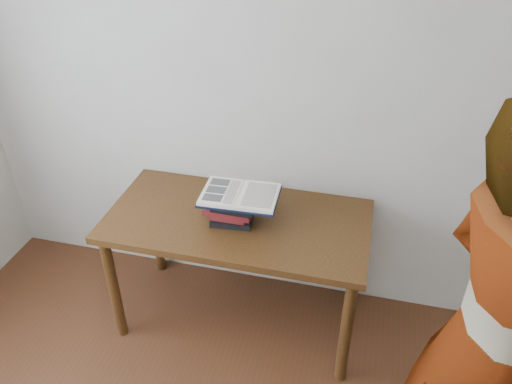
# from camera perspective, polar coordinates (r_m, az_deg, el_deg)

# --- Properties ---
(room_shell) EXTENTS (3.54, 3.54, 2.62)m
(room_shell) POSITION_cam_1_polar(r_m,az_deg,el_deg) (1.19, -23.56, -6.82)
(room_shell) COLOR beige
(room_shell) RESTS_ON ground
(desk) EXTENTS (1.40, 0.70, 0.75)m
(desk) POSITION_cam_1_polar(r_m,az_deg,el_deg) (2.73, -2.10, -4.64)
(desk) COLOR #4D3613
(desk) RESTS_ON ground
(book_stack) EXTENTS (0.27, 0.21, 0.17)m
(book_stack) POSITION_cam_1_polar(r_m,az_deg,el_deg) (2.61, -2.73, -1.67)
(book_stack) COLOR black
(book_stack) RESTS_ON desk
(open_book) EXTENTS (0.40, 0.29, 0.03)m
(open_book) POSITION_cam_1_polar(r_m,az_deg,el_deg) (2.52, -1.84, -0.36)
(open_book) COLOR black
(open_book) RESTS_ON book_stack
(reader) EXTENTS (0.66, 0.80, 1.89)m
(reader) POSITION_cam_1_polar(r_m,az_deg,el_deg) (1.96, 24.94, -15.92)
(reader) COLOR tan
(reader) RESTS_ON ground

